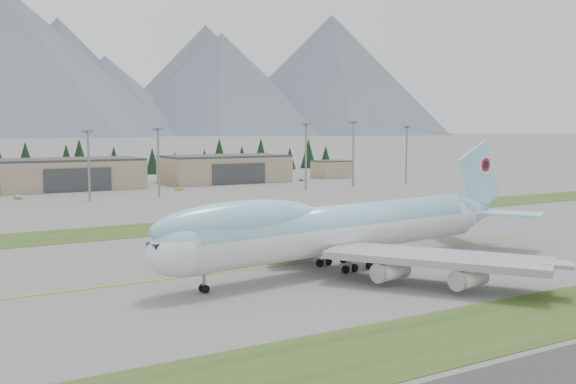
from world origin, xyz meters
TOP-DOWN VIEW (x-y plane):
  - ground at (0.00, 0.00)m, footprint 7000.00×7000.00m
  - grass_strip_near at (0.00, -38.00)m, footprint 400.00×14.00m
  - grass_strip_far at (0.00, 45.00)m, footprint 400.00×18.00m
  - taxiway_line_main at (0.00, 0.00)m, footprint 400.00×0.40m
  - boeing_747_freighter at (-7.28, -6.45)m, footprint 71.93×61.39m
  - hangar_center at (-15.00, 149.90)m, footprint 48.00×26.60m
  - hangar_right at (45.00, 149.90)m, footprint 48.00×26.60m
  - control_shed at (95.00, 148.00)m, footprint 14.00×12.00m
  - floodlight_masts at (27.42, 107.36)m, footprint 167.50×5.03m
  - service_vehicle_a at (-35.72, 123.14)m, footprint 2.16×4.22m
  - service_vehicle_b at (16.14, 124.45)m, footprint 3.38×1.84m
  - service_vehicle_c at (74.84, 140.00)m, footprint 3.57×4.53m
  - conifer_belt at (-5.31, 212.64)m, footprint 273.65×16.70m

SIDE VIEW (x-z plane):
  - ground at x=0.00m, z-range 0.00..0.00m
  - grass_strip_near at x=0.00m, z-range -0.04..0.04m
  - grass_strip_far at x=0.00m, z-range -0.04..0.04m
  - taxiway_line_main at x=0.00m, z-range -0.01..0.01m
  - service_vehicle_a at x=-35.72m, z-range -0.69..0.69m
  - service_vehicle_b at x=16.14m, z-range -0.53..0.53m
  - service_vehicle_c at x=74.84m, z-range -0.61..0.61m
  - control_shed at x=95.00m, z-range 0.00..7.60m
  - hangar_center at x=-15.00m, z-range -0.01..10.79m
  - hangar_right at x=45.00m, z-range -0.01..10.79m
  - boeing_747_freighter at x=-7.28m, z-range -3.21..15.66m
  - conifer_belt at x=-5.31m, z-range -0.89..16.08m
  - floodlight_masts at x=27.42m, z-range 3.74..27.63m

